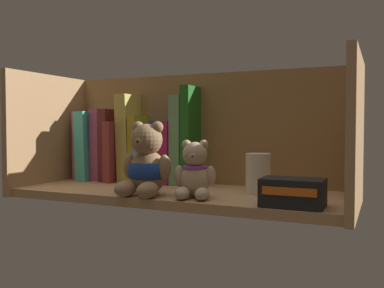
% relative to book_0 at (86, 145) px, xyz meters
% --- Properties ---
extents(shelf_board, '(0.74, 0.27, 0.02)m').
position_rel_book_0_xyz_m(shelf_board, '(0.34, -0.11, -0.10)').
color(shelf_board, tan).
rests_on(shelf_board, ground).
extents(shelf_back_panel, '(0.77, 0.01, 0.30)m').
position_rel_book_0_xyz_m(shelf_back_panel, '(0.34, 0.04, 0.04)').
color(shelf_back_panel, olive).
rests_on(shelf_back_panel, ground).
extents(shelf_side_panel_left, '(0.02, 0.30, 0.30)m').
position_rel_book_0_xyz_m(shelf_side_panel_left, '(-0.04, -0.11, 0.04)').
color(shelf_side_panel_left, tan).
rests_on(shelf_side_panel_left, ground).
extents(shelf_side_panel_right, '(0.02, 0.30, 0.30)m').
position_rel_book_0_xyz_m(shelf_side_panel_right, '(0.72, -0.11, 0.04)').
color(shelf_side_panel_right, tan).
rests_on(shelf_side_panel_right, ground).
extents(book_0, '(0.03, 0.09, 0.19)m').
position_rel_book_0_xyz_m(book_0, '(0.00, 0.00, 0.00)').
color(book_0, '#BD6D6D').
rests_on(book_0, shelf_board).
extents(book_1, '(0.04, 0.14, 0.19)m').
position_rel_book_0_xyz_m(book_1, '(0.03, 0.00, -0.00)').
color(book_1, '#46CDBC').
rests_on(book_1, shelf_board).
extents(book_2, '(0.03, 0.11, 0.19)m').
position_rel_book_0_xyz_m(book_2, '(0.06, 0.00, 0.00)').
color(book_2, '#A04872').
rests_on(book_2, shelf_board).
extents(book_3, '(0.03, 0.11, 0.19)m').
position_rel_book_0_xyz_m(book_3, '(0.09, 0.00, 0.00)').
color(book_3, '#5B2222').
rests_on(book_3, shelf_board).
extents(book_4, '(0.02, 0.15, 0.16)m').
position_rel_book_0_xyz_m(book_4, '(0.12, 0.00, -0.01)').
color(book_4, maroon).
rests_on(book_4, shelf_board).
extents(book_5, '(0.04, 0.10, 0.23)m').
position_rel_book_0_xyz_m(book_5, '(0.15, 0.00, 0.02)').
color(book_5, '#CAB751').
rests_on(book_5, shelf_board).
extents(book_6, '(0.02, 0.10, 0.18)m').
position_rel_book_0_xyz_m(book_6, '(0.18, 0.00, -0.01)').
color(book_6, '#B09921').
rests_on(book_6, shelf_board).
extents(book_7, '(0.03, 0.13, 0.15)m').
position_rel_book_0_xyz_m(book_7, '(0.21, 0.00, -0.02)').
color(book_7, '#619BD0').
rests_on(book_7, shelf_board).
extents(book_8, '(0.02, 0.09, 0.16)m').
position_rel_book_0_xyz_m(book_8, '(0.24, 0.00, -0.01)').
color(book_8, '#373B9D').
rests_on(book_8, shelf_board).
extents(book_9, '(0.03, 0.09, 0.16)m').
position_rel_book_0_xyz_m(book_9, '(0.27, 0.00, -0.01)').
color(book_9, '#B62168').
rests_on(book_9, shelf_board).
extents(book_10, '(0.03, 0.09, 0.22)m').
position_rel_book_0_xyz_m(book_10, '(0.30, 0.00, 0.02)').
color(book_10, '#679F66').
rests_on(book_10, shelf_board).
extents(book_11, '(0.02, 0.09, 0.25)m').
position_rel_book_0_xyz_m(book_11, '(0.33, 0.00, 0.03)').
color(book_11, '#1F621D').
rests_on(book_11, shelf_board).
extents(teddy_bear_larger, '(0.11, 0.12, 0.16)m').
position_rel_book_0_xyz_m(teddy_bear_larger, '(0.31, -0.19, -0.03)').
color(teddy_bear_larger, '#93704C').
rests_on(teddy_bear_larger, shelf_board).
extents(teddy_bear_smaller, '(0.09, 0.09, 0.12)m').
position_rel_book_0_xyz_m(teddy_bear_smaller, '(0.42, -0.18, -0.04)').
color(teddy_bear_smaller, tan).
rests_on(teddy_bear_smaller, shelf_board).
extents(pillar_candle, '(0.05, 0.05, 0.09)m').
position_rel_book_0_xyz_m(pillar_candle, '(0.52, -0.08, -0.05)').
color(pillar_candle, silver).
rests_on(pillar_candle, shelf_board).
extents(small_product_box, '(0.11, 0.07, 0.05)m').
position_rel_book_0_xyz_m(small_product_box, '(0.62, -0.20, -0.07)').
color(small_product_box, black).
rests_on(small_product_box, shelf_board).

